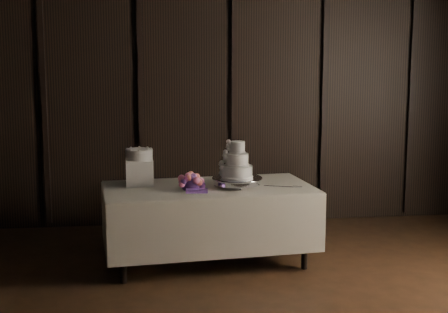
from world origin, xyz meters
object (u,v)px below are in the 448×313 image
display_table (209,221)px  box_pedestal (140,172)px  cake_stand (237,182)px  small_cake (139,154)px  bouquet (190,182)px  wedding_cake (235,164)px

display_table → box_pedestal: 0.82m
cake_stand → small_cake: (-0.93, 0.21, 0.26)m
bouquet → small_cake: size_ratio=1.60×
cake_stand → box_pedestal: size_ratio=1.86×
bouquet → wedding_cake: bearing=8.7°
display_table → bouquet: 0.47m
box_pedestal → wedding_cake: bearing=-13.8°
small_cake → bouquet: bearing=-31.1°
box_pedestal → bouquet: bearing=-31.1°
wedding_cake → small_cake: size_ratio=1.35×
display_table → bouquet: bouquet is taller
wedding_cake → bouquet: bearing=-165.2°
wedding_cake → display_table: bearing=172.5°
display_table → bouquet: (-0.18, -0.12, 0.41)m
box_pedestal → small_cake: 0.18m
wedding_cake → small_cake: bearing=172.4°
cake_stand → bouquet: (-0.45, -0.08, 0.02)m
display_table → small_cake: small_cake is taller
cake_stand → bouquet: 0.46m
bouquet → box_pedestal: 0.56m
cake_stand → wedding_cake: 0.19m
wedding_cake → small_cake: 0.93m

